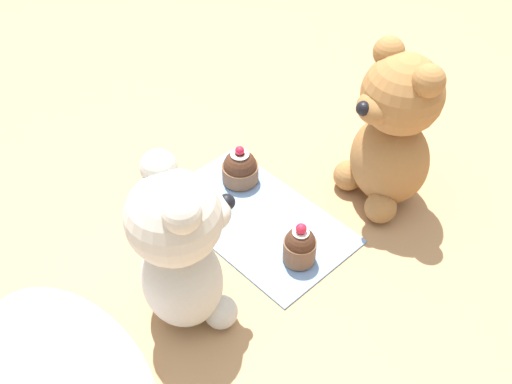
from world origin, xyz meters
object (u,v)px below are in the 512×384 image
Objects in this scene: teddy_bear_tan at (393,133)px; cupcake_near_tan_bear at (240,168)px; cupcake_near_cream_bear at (300,246)px; teddy_bear_cream at (181,249)px.

cupcake_near_tan_bear is at bearing -126.69° from teddy_bear_tan.
teddy_bear_tan reaches higher than cupcake_near_cream_bear.
cupcake_near_cream_bear is 1.04× the size of cupcake_near_tan_bear.
cupcake_near_cream_bear reaches higher than cupcake_near_tan_bear.
teddy_bear_cream is 0.18m from cupcake_near_cream_bear.
teddy_bear_tan is 0.23m from cupcake_near_tan_bear.
cupcake_near_tan_bear is (0.13, -0.21, -0.09)m from teddy_bear_cream.
cupcake_near_cream_bear is (-0.04, -0.16, -0.08)m from teddy_bear_cream.
cupcake_near_tan_bear is (0.17, -0.05, -0.00)m from cupcake_near_cream_bear.
cupcake_near_cream_bear is 0.18m from cupcake_near_tan_bear.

